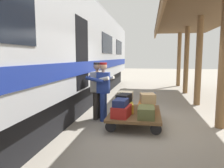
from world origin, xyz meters
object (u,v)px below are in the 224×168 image
object	(u,v)px
suitcase_cream_canvas	(126,95)
suitcase_red_plastic	(122,111)
suitcase_yellow_case	(124,107)
suitcase_slate_roller	(148,97)
luggage_cart	(135,114)
suitcase_orange_carryall	(146,108)
suitcase_gray_aluminum	(126,103)
porter_in_overalls	(103,89)
train_car	(34,50)
suitcase_tan_vintage	(148,98)
suitcase_black_hardshell	(124,99)
suitcase_burgundy_valise	(147,105)
suitcase_navy_fabric	(121,103)
porter_by_door	(98,89)
suitcase_olive_duffel	(146,112)

from	to	relation	value
suitcase_cream_canvas	suitcase_red_plastic	bearing A→B (deg)	90.69
suitcase_yellow_case	suitcase_slate_roller	xyz separation A→B (m)	(-0.66, -0.50, 0.21)
suitcase_slate_roller	luggage_cart	bearing A→B (deg)	54.73
suitcase_orange_carryall	suitcase_yellow_case	distance (m)	0.62
suitcase_gray_aluminum	porter_in_overalls	bearing A→B (deg)	26.33
suitcase_cream_canvas	train_car	bearing A→B (deg)	9.03
suitcase_yellow_case	suitcase_cream_canvas	size ratio (longest dim) A/B	1.44
suitcase_red_plastic	suitcase_tan_vintage	size ratio (longest dim) A/B	1.56
suitcase_black_hardshell	luggage_cart	bearing A→B (deg)	-174.47
suitcase_yellow_case	suitcase_slate_roller	distance (m)	0.85
luggage_cart	suitcase_tan_vintage	distance (m)	0.56
suitcase_slate_roller	porter_in_overalls	distance (m)	1.37
suitcase_red_plastic	suitcase_burgundy_valise	bearing A→B (deg)	-120.49
suitcase_gray_aluminum	suitcase_navy_fabric	size ratio (longest dim) A/B	1.10
train_car	suitcase_black_hardshell	bearing A→B (deg)	178.05
suitcase_yellow_case	suitcase_navy_fabric	bearing A→B (deg)	87.51
suitcase_red_plastic	suitcase_black_hardshell	distance (m)	0.55
suitcase_gray_aluminum	luggage_cart	bearing A→B (deg)	120.49
suitcase_black_hardshell	porter_by_door	size ratio (longest dim) A/B	0.31
luggage_cart	suitcase_black_hardshell	bearing A→B (deg)	5.53
porter_in_overalls	suitcase_tan_vintage	bearing A→B (deg)	171.37
suitcase_cream_canvas	suitcase_black_hardshell	xyz separation A→B (m)	(-0.01, 0.52, -0.00)
suitcase_burgundy_valise	porter_in_overalls	size ratio (longest dim) A/B	0.26
suitcase_yellow_case	suitcase_burgundy_valise	xyz separation A→B (m)	(-0.62, -0.53, -0.02)
luggage_cart	suitcase_slate_roller	size ratio (longest dim) A/B	4.28
suitcase_black_hardshell	suitcase_slate_roller	xyz separation A→B (m)	(-0.66, -0.53, -0.04)
porter_by_door	suitcase_slate_roller	bearing A→B (deg)	-173.45
suitcase_cream_canvas	suitcase_slate_roller	bearing A→B (deg)	-179.51
train_car	suitcase_yellow_case	world-z (taller)	train_car
porter_by_door	suitcase_gray_aluminum	bearing A→B (deg)	-166.16
suitcase_slate_roller	suitcase_red_plastic	bearing A→B (deg)	57.14
suitcase_cream_canvas	suitcase_black_hardshell	bearing A→B (deg)	91.43
suitcase_cream_canvas	porter_in_overalls	bearing A→B (deg)	23.95
suitcase_olive_duffel	suitcase_gray_aluminum	bearing A→B (deg)	-59.51
suitcase_orange_carryall	suitcase_red_plastic	distance (m)	0.82
suitcase_slate_roller	suitcase_burgundy_valise	bearing A→B (deg)	-39.84
luggage_cart	porter_by_door	distance (m)	1.34
suitcase_red_plastic	suitcase_tan_vintage	bearing A→B (deg)	-140.43
suitcase_black_hardshell	suitcase_slate_roller	size ratio (longest dim) A/B	1.18
luggage_cart	suitcase_red_plastic	size ratio (longest dim) A/B	3.01
suitcase_navy_fabric	suitcase_slate_roller	distance (m)	1.23
suitcase_slate_roller	porter_in_overalls	size ratio (longest dim) A/B	0.26
suitcase_orange_carryall	suitcase_cream_canvas	distance (m)	0.84
suitcase_tan_vintage	porter_in_overalls	size ratio (longest dim) A/B	0.24
suitcase_slate_roller	suitcase_orange_carryall	bearing A→B (deg)	85.46
luggage_cart	porter_by_door	xyz separation A→B (m)	(1.14, -0.32, 0.63)
suitcase_slate_roller	suitcase_navy_fabric	bearing A→B (deg)	56.30
luggage_cart	porter_in_overalls	bearing A→B (deg)	-12.06
train_car	porter_in_overalls	distance (m)	2.35
train_car	luggage_cart	size ratio (longest dim) A/B	11.12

